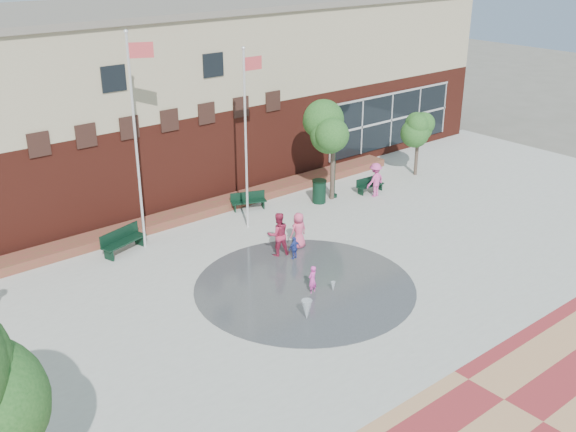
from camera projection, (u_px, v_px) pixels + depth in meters
ground at (361, 319)px, 23.44m from camera, size 120.00×120.00×0.00m
plaza_concrete at (288, 277)px, 26.28m from camera, size 46.00×18.00×0.01m
paver_band at (543, 422)px, 18.46m from camera, size 46.00×6.00×0.01m
splash_pad at (305, 287)px, 25.57m from camera, size 8.40×8.40×0.01m
library_building at (119, 100)px, 34.08m from camera, size 44.40×10.40×9.20m
flower_bed at (185, 219)px, 31.69m from camera, size 26.00×1.20×0.40m
flagpole_left at (136, 133)px, 26.91m from camera, size 0.98×0.50×9.08m
flagpole_right at (246, 131)px, 29.08m from camera, size 1.00×0.16×8.13m
lamp_right at (335, 152)px, 33.39m from camera, size 0.41×0.41×3.90m
bench_left at (124, 245)px, 28.20m from camera, size 2.15×1.13×1.04m
bench_mid at (249, 204)px, 32.66m from camera, size 1.77×1.09×0.86m
bench_right at (370, 188)px, 34.88m from camera, size 1.60×0.54×0.79m
trash_can at (319, 191)px, 33.40m from camera, size 0.72×0.72×1.18m
tree_mid at (334, 124)px, 32.60m from camera, size 3.16×3.16×5.33m
tree_small_right at (419, 128)px, 36.51m from camera, size 2.13×2.13×3.65m
water_jet_a at (307, 320)px, 23.34m from camera, size 0.39×0.39×0.75m
water_jet_b at (333, 292)px, 25.17m from camera, size 0.18×0.18×0.41m
child_splash at (312, 280)px, 24.91m from camera, size 0.46×0.35×1.12m
adult_red at (278, 234)px, 27.74m from camera, size 1.12×1.00×1.90m
adult_pink at (299, 231)px, 28.48m from camera, size 0.80×0.54×1.59m
child_blue at (294, 248)px, 27.56m from camera, size 0.60×0.27×1.00m
person_bench at (375, 180)px, 34.11m from camera, size 1.20×0.76×1.77m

